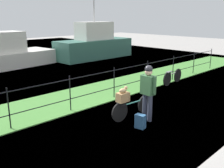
{
  "coord_description": "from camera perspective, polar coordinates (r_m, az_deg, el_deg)",
  "views": [
    {
      "loc": [
        -5.42,
        -4.44,
        3.03
      ],
      "look_at": [
        0.05,
        1.24,
        0.9
      ],
      "focal_mm": 40.3,
      "sensor_mm": 36.0,
      "label": 1
    }
  ],
  "objects": [
    {
      "name": "ground_plane",
      "position": [
        7.63,
        6.29,
        -8.37
      ],
      "size": [
        60.0,
        60.0,
        0.0
      ],
      "primitive_type": "plane",
      "color": "#9E9993"
    },
    {
      "name": "grass_strip",
      "position": [
        9.74,
        -7.72,
        -3.04
      ],
      "size": [
        27.0,
        2.4,
        0.03
      ],
      "primitive_type": "cube",
      "color": "#478438",
      "rests_on": "ground"
    },
    {
      "name": "iron_fence",
      "position": [
        8.82,
        -4.17,
        -0.27
      ],
      "size": [
        18.04,
        0.04,
        1.2
      ],
      "color": "black",
      "rests_on": "ground"
    },
    {
      "name": "bicycle_main",
      "position": [
        7.78,
        4.62,
        -5.3
      ],
      "size": [
        1.7,
        0.18,
        0.6
      ],
      "color": "black",
      "rests_on": "ground"
    },
    {
      "name": "wooden_crate",
      "position": [
        7.37,
        2.47,
        -2.99
      ],
      "size": [
        0.38,
        0.27,
        0.27
      ],
      "primitive_type": "cube",
      "rotation": [
        0.0,
        0.0,
        -0.05
      ],
      "color": "#A87F51",
      "rests_on": "bicycle_main"
    },
    {
      "name": "terrier_dog",
      "position": [
        7.32,
        2.63,
        -1.36
      ],
      "size": [
        0.32,
        0.15,
        0.18
      ],
      "color": "tan",
      "rests_on": "wooden_crate"
    },
    {
      "name": "cyclist_person",
      "position": [
        7.4,
        8.16,
        -0.93
      ],
      "size": [
        0.28,
        0.54,
        1.68
      ],
      "color": "#383D51",
      "rests_on": "ground"
    },
    {
      "name": "backpack_on_paving",
      "position": [
        7.11,
        6.44,
        -8.42
      ],
      "size": [
        0.22,
        0.3,
        0.4
      ],
      "primitive_type": "cube",
      "rotation": [
        0.0,
        0.0,
        1.71
      ],
      "color": "#28517A",
      "rests_on": "ground"
    },
    {
      "name": "mooring_bollard",
      "position": [
        10.22,
        7.74,
        -1.11
      ],
      "size": [
        0.2,
        0.2,
        0.39
      ],
      "primitive_type": "cylinder",
      "color": "#38383D",
      "rests_on": "ground"
    },
    {
      "name": "bicycle_parked",
      "position": [
        11.86,
        13.55,
        1.59
      ],
      "size": [
        1.62,
        0.21,
        0.64
      ],
      "color": "black",
      "rests_on": "ground"
    },
    {
      "name": "moored_boat_mid",
      "position": [
        18.85,
        -3.99,
        8.85
      ],
      "size": [
        6.01,
        2.12,
        4.24
      ],
      "color": "#336656",
      "rests_on": "ground"
    }
  ]
}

